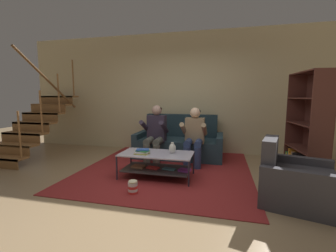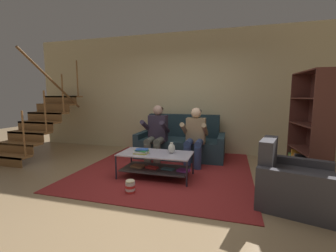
{
  "view_description": "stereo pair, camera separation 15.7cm",
  "coord_description": "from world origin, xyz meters",
  "px_view_note": "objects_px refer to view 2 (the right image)",
  "views": [
    {
      "loc": [
        0.91,
        -3.09,
        1.36
      ],
      "look_at": [
        -0.04,
        0.85,
        0.83
      ],
      "focal_mm": 24.0,
      "sensor_mm": 36.0,
      "label": 1
    },
    {
      "loc": [
        1.06,
        -3.05,
        1.36
      ],
      "look_at": [
        -0.04,
        0.85,
        0.83
      ],
      "focal_mm": 24.0,
      "sensor_mm": 36.0,
      "label": 2
    }
  ],
  "objects_px": {
    "armchair": "(292,184)",
    "person_seated_right": "(195,134)",
    "coffee_table": "(156,161)",
    "bookshelf": "(310,135)",
    "person_seated_left": "(156,131)",
    "vase": "(172,148)",
    "couch": "(181,144)",
    "book_stack": "(142,151)",
    "popcorn_tub": "(130,186)"
  },
  "relations": [
    {
      "from": "vase",
      "to": "bookshelf",
      "type": "distance_m",
      "value": 2.4
    },
    {
      "from": "couch",
      "to": "bookshelf",
      "type": "height_order",
      "value": "bookshelf"
    },
    {
      "from": "vase",
      "to": "popcorn_tub",
      "type": "distance_m",
      "value": 0.96
    },
    {
      "from": "armchair",
      "to": "popcorn_tub",
      "type": "bearing_deg",
      "value": -174.01
    },
    {
      "from": "coffee_table",
      "to": "book_stack",
      "type": "bearing_deg",
      "value": -155.69
    },
    {
      "from": "coffee_table",
      "to": "vase",
      "type": "relative_size",
      "value": 6.65
    },
    {
      "from": "person_seated_right",
      "to": "coffee_table",
      "type": "height_order",
      "value": "person_seated_right"
    },
    {
      "from": "couch",
      "to": "person_seated_left",
      "type": "relative_size",
      "value": 1.63
    },
    {
      "from": "book_stack",
      "to": "couch",
      "type": "bearing_deg",
      "value": 77.4
    },
    {
      "from": "person_seated_right",
      "to": "bookshelf",
      "type": "xyz_separation_m",
      "value": [
        2.0,
        -0.05,
        0.09
      ]
    },
    {
      "from": "book_stack",
      "to": "popcorn_tub",
      "type": "bearing_deg",
      "value": -83.04
    },
    {
      "from": "armchair",
      "to": "popcorn_tub",
      "type": "distance_m",
      "value": 2.13
    },
    {
      "from": "person_seated_right",
      "to": "coffee_table",
      "type": "distance_m",
      "value": 1.08
    },
    {
      "from": "armchair",
      "to": "vase",
      "type": "bearing_deg",
      "value": 162.0
    },
    {
      "from": "couch",
      "to": "vase",
      "type": "xyz_separation_m",
      "value": [
        0.14,
        -1.33,
        0.2
      ]
    },
    {
      "from": "person_seated_right",
      "to": "armchair",
      "type": "xyz_separation_m",
      "value": [
        1.44,
        -1.36,
        -0.35
      ]
    },
    {
      "from": "couch",
      "to": "book_stack",
      "type": "relative_size",
      "value": 8.03
    },
    {
      "from": "person_seated_right",
      "to": "armchair",
      "type": "distance_m",
      "value": 2.02
    },
    {
      "from": "person_seated_left",
      "to": "armchair",
      "type": "height_order",
      "value": "person_seated_left"
    },
    {
      "from": "coffee_table",
      "to": "bookshelf",
      "type": "relative_size",
      "value": 0.68
    },
    {
      "from": "person_seated_left",
      "to": "person_seated_right",
      "type": "relative_size",
      "value": 1.03
    },
    {
      "from": "coffee_table",
      "to": "vase",
      "type": "bearing_deg",
      "value": 15.62
    },
    {
      "from": "popcorn_tub",
      "to": "vase",
      "type": "bearing_deg",
      "value": 62.8
    },
    {
      "from": "vase",
      "to": "popcorn_tub",
      "type": "height_order",
      "value": "vase"
    },
    {
      "from": "vase",
      "to": "bookshelf",
      "type": "bearing_deg",
      "value": 18.53
    },
    {
      "from": "couch",
      "to": "vase",
      "type": "height_order",
      "value": "couch"
    },
    {
      "from": "person_seated_right",
      "to": "couch",
      "type": "bearing_deg",
      "value": 127.27
    },
    {
      "from": "popcorn_tub",
      "to": "person_seated_right",
      "type": "bearing_deg",
      "value": 67.18
    },
    {
      "from": "person_seated_right",
      "to": "armchair",
      "type": "height_order",
      "value": "person_seated_right"
    },
    {
      "from": "person_seated_right",
      "to": "book_stack",
      "type": "bearing_deg",
      "value": -127.2
    },
    {
      "from": "coffee_table",
      "to": "bookshelf",
      "type": "distance_m",
      "value": 2.69
    },
    {
      "from": "person_seated_right",
      "to": "coffee_table",
      "type": "bearing_deg",
      "value": -120.74
    },
    {
      "from": "person_seated_left",
      "to": "popcorn_tub",
      "type": "bearing_deg",
      "value": -84.91
    },
    {
      "from": "person_seated_left",
      "to": "person_seated_right",
      "type": "xyz_separation_m",
      "value": [
        0.81,
        -0.0,
        -0.02
      ]
    },
    {
      "from": "coffee_table",
      "to": "bookshelf",
      "type": "height_order",
      "value": "bookshelf"
    },
    {
      "from": "book_stack",
      "to": "armchair",
      "type": "height_order",
      "value": "armchair"
    },
    {
      "from": "vase",
      "to": "book_stack",
      "type": "height_order",
      "value": "vase"
    },
    {
      "from": "couch",
      "to": "coffee_table",
      "type": "bearing_deg",
      "value": -94.78
    },
    {
      "from": "book_stack",
      "to": "bookshelf",
      "type": "height_order",
      "value": "bookshelf"
    },
    {
      "from": "coffee_table",
      "to": "bookshelf",
      "type": "bearing_deg",
      "value": 18.24
    },
    {
      "from": "book_stack",
      "to": "person_seated_right",
      "type": "bearing_deg",
      "value": 52.8
    },
    {
      "from": "bookshelf",
      "to": "armchair",
      "type": "relative_size",
      "value": 1.77
    },
    {
      "from": "person_seated_right",
      "to": "vase",
      "type": "height_order",
      "value": "person_seated_right"
    },
    {
      "from": "armchair",
      "to": "popcorn_tub",
      "type": "height_order",
      "value": "armchair"
    },
    {
      "from": "armchair",
      "to": "person_seated_right",
      "type": "bearing_deg",
      "value": 136.72
    },
    {
      "from": "couch",
      "to": "person_seated_right",
      "type": "xyz_separation_m",
      "value": [
        0.4,
        -0.53,
        0.32
      ]
    },
    {
      "from": "person_seated_right",
      "to": "book_stack",
      "type": "distance_m",
      "value": 1.24
    },
    {
      "from": "couch",
      "to": "person_seated_left",
      "type": "bearing_deg",
      "value": -127.45
    },
    {
      "from": "person_seated_right",
      "to": "vase",
      "type": "bearing_deg",
      "value": -108.31
    },
    {
      "from": "couch",
      "to": "person_seated_right",
      "type": "relative_size",
      "value": 1.68
    }
  ]
}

